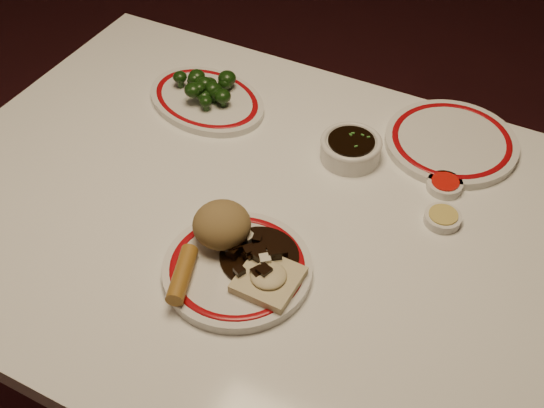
{
  "coord_description": "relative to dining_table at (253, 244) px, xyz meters",
  "views": [
    {
      "loc": [
        0.42,
        -0.73,
        1.6
      ],
      "look_at": [
        0.05,
        -0.02,
        0.8
      ],
      "focal_mm": 45.0,
      "sensor_mm": 36.0,
      "label": 1
    }
  ],
  "objects": [
    {
      "name": "dining_table",
      "position": [
        0.0,
        0.0,
        0.0
      ],
      "size": [
        1.2,
        0.9,
        0.75
      ],
      "color": "white",
      "rests_on": "ground"
    },
    {
      "name": "main_plate",
      "position": [
        0.05,
        -0.14,
        0.1
      ],
      "size": [
        0.31,
        0.31,
        0.02
      ],
      "color": "silver",
      "rests_on": "dining_table"
    },
    {
      "name": "rice_mound",
      "position": [
        -0.0,
        -0.1,
        0.14
      ],
      "size": [
        0.1,
        0.1,
        0.07
      ],
      "primitive_type": "ellipsoid",
      "color": "olive",
      "rests_on": "main_plate"
    },
    {
      "name": "spring_roll",
      "position": [
        -0.01,
        -0.2,
        0.12
      ],
      "size": [
        0.06,
        0.11,
        0.03
      ],
      "primitive_type": "cylinder",
      "rotation": [
        1.57,
        0.0,
        0.33
      ],
      "color": "#A06E27",
      "rests_on": "main_plate"
    },
    {
      "name": "fried_wonton",
      "position": [
        0.11,
        -0.14,
        0.12
      ],
      "size": [
        0.09,
        0.09,
        0.03
      ],
      "color": "beige",
      "rests_on": "main_plate"
    },
    {
      "name": "stirfry_heap",
      "position": [
        0.08,
        -0.11,
        0.12
      ],
      "size": [
        0.13,
        0.13,
        0.03
      ],
      "color": "black",
      "rests_on": "main_plate"
    },
    {
      "name": "broccoli_plate",
      "position": [
        -0.23,
        0.23,
        0.1
      ],
      "size": [
        0.31,
        0.28,
        0.02
      ],
      "color": "silver",
      "rests_on": "dining_table"
    },
    {
      "name": "broccoli_pile",
      "position": [
        -0.23,
        0.23,
        0.13
      ],
      "size": [
        0.14,
        0.12,
        0.05
      ],
      "color": "#23471C",
      "rests_on": "broccoli_plate"
    },
    {
      "name": "soy_bowl",
      "position": [
        0.1,
        0.21,
        0.11
      ],
      "size": [
        0.11,
        0.11,
        0.04
      ],
      "color": "silver",
      "rests_on": "dining_table"
    },
    {
      "name": "sweet_sour_dish",
      "position": [
        0.28,
        0.21,
        0.1
      ],
      "size": [
        0.06,
        0.06,
        0.02
      ],
      "color": "silver",
      "rests_on": "dining_table"
    },
    {
      "name": "mustard_dish",
      "position": [
        0.31,
        0.12,
        0.1
      ],
      "size": [
        0.06,
        0.06,
        0.02
      ],
      "color": "silver",
      "rests_on": "dining_table"
    },
    {
      "name": "far_plate",
      "position": [
        0.26,
        0.33,
        0.1
      ],
      "size": [
        0.26,
        0.26,
        0.02
      ],
      "color": "silver",
      "rests_on": "dining_table"
    }
  ]
}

